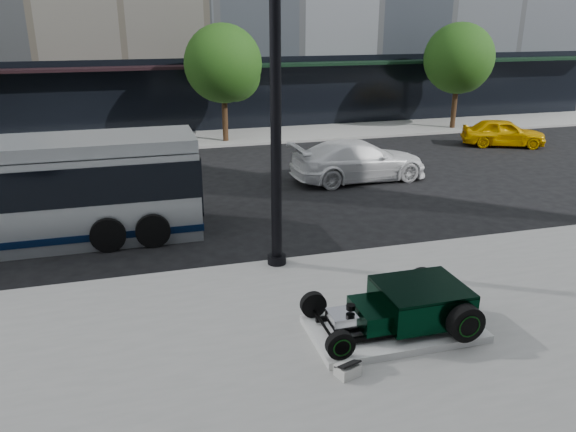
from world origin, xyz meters
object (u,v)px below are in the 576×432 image
object	(u,v)px
white_sedan	(359,160)
lamppost	(276,105)
hot_rod	(410,304)
yellow_taxi	(503,133)

from	to	relation	value
white_sedan	lamppost	bearing A→B (deg)	141.31
lamppost	white_sedan	bearing A→B (deg)	53.77
lamppost	white_sedan	distance (m)	9.38
hot_rod	lamppost	xyz separation A→B (m)	(-1.75, 3.85, 3.46)
hot_rod	white_sedan	distance (m)	11.44
white_sedan	yellow_taxi	bearing A→B (deg)	-70.36
hot_rod	white_sedan	bearing A→B (deg)	72.61
lamppost	white_sedan	xyz separation A→B (m)	(5.17, 7.06, -3.37)
hot_rod	lamppost	bearing A→B (deg)	114.49
white_sedan	yellow_taxi	xyz separation A→B (m)	(9.25, 3.76, -0.11)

